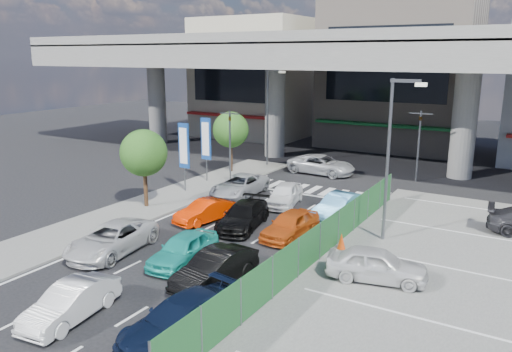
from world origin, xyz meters
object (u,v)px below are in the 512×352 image
Objects in this scene: hatch_white_back_mid at (71,302)px; sedan_white_mid_left at (112,239)px; taxi_teal_mid at (183,249)px; hatch_black_mid_right at (215,268)px; crossing_wagon_silver at (321,165)px; parked_sedan_white at (376,264)px; sedan_white_front_mid at (285,194)px; signboard_far at (206,141)px; sedan_black_mid at (243,216)px; minivan_navy_back at (182,319)px; street_lamp_left at (269,109)px; taxi_orange_left at (205,211)px; traffic_light_left at (230,128)px; taxi_orange_right at (290,225)px; signboard_near at (184,148)px; wagon_silver_front_left at (240,186)px; traffic_cone at (341,241)px; traffic_light_right at (420,128)px; street_lamp_right at (392,147)px; tree_far at (231,130)px; tree_near at (144,153)px; kei_truck_front_right at (339,206)px.

sedan_white_mid_left is at bearing 116.06° from hatch_white_back_mid.
taxi_teal_mid is 0.97× the size of hatch_black_mid_right.
crossing_wagon_silver reaches higher than parked_sedan_white.
sedan_white_front_mid is at bearing 107.55° from hatch_black_mid_right.
signboard_far is 14.86m from taxi_teal_mid.
minivan_navy_back is at bearing -79.83° from sedan_black_mid.
street_lamp_left is 11.88m from sedan_white_front_mid.
taxi_orange_left is (-2.63, 5.12, -0.08)m from taxi_teal_mid.
taxi_teal_mid is 1.00× the size of sedan_white_front_mid.
taxi_orange_right is (9.04, -8.06, -3.25)m from traffic_light_left.
signboard_near is 0.95× the size of wagon_silver_front_left.
traffic_cone is at bearing -149.85° from crossing_wagon_silver.
traffic_light_right is 21.32m from taxi_teal_mid.
hatch_white_back_mid is 0.85× the size of sedan_black_mid.
signboard_near is at bearing 139.26° from sedan_black_mid.
street_lamp_left is (-11.83, -1.00, 0.83)m from traffic_light_right.
taxi_orange_left is 0.70× the size of crossing_wagon_silver.
traffic_light_left reaches higher than taxi_orange_right.
hatch_black_mid_right reaches higher than hatch_white_back_mid.
crossing_wagon_silver reaches higher than sedan_black_mid.
traffic_light_left is 1.11× the size of signboard_near.
crossing_wagon_silver is at bearing 50.31° from traffic_light_left.
signboard_near reaches higher than minivan_navy_back.
signboard_far reaches higher than taxi_orange_left.
traffic_light_right is 21.79m from hatch_black_mid_right.
traffic_light_right is at bearing 40.91° from signboard_near.
wagon_silver_front_left is at bearing 83.39° from sedan_white_mid_left.
sedan_black_mid is at bearing -164.38° from street_lamp_right.
parked_sedan_white is at bearing -24.26° from taxi_orange_right.
tree_far is at bearing 119.93° from crossing_wagon_silver.
sedan_black_mid is at bearing -102.68° from sedan_white_front_mid.
hatch_white_back_mid is 12.35m from traffic_cone.
taxi_orange_right is (0.19, 6.29, 0.00)m from hatch_black_mid_right.
taxi_orange_left is at bearing -3.47° from tree_near.
traffic_cone is at bearing -1.28° from tree_near.
crossing_wagon_silver is at bearing -3.49° from street_lamp_left.
traffic_light_right is 11.90m from street_lamp_left.
sedan_white_front_mid is 0.99× the size of parked_sedan_white.
taxi_teal_mid is at bearing -36.71° from tree_near.
kei_truck_front_right reaches higher than taxi_orange_left.
crossing_wagon_silver is at bearing 110.20° from taxi_orange_right.
signboard_near reaches higher than taxi_orange_right.
crossing_wagon_silver is at bearing 47.57° from signboard_far.
signboard_near reaches higher than parked_sedan_white.
traffic_cone is (5.43, 5.12, -0.25)m from taxi_teal_mid.
parked_sedan_white is (5.52, 3.56, 0.07)m from hatch_black_mid_right.
sedan_white_mid_left is at bearing -69.56° from signboard_near.
traffic_cone is (2.84, -0.22, -0.25)m from taxi_orange_right.
traffic_light_right is 1.09× the size of minivan_navy_back.
minivan_navy_back and taxi_teal_mid have the same top height.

